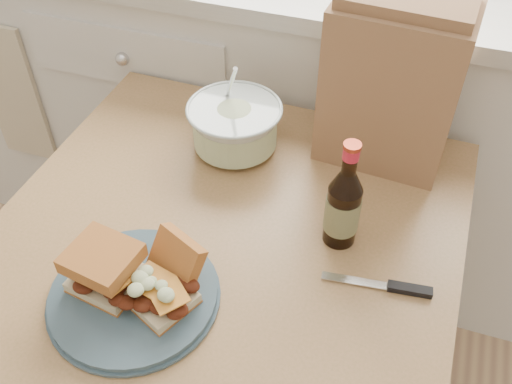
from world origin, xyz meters
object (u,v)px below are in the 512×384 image
(dining_table, at_px, (225,269))
(coleslaw_bowl, at_px, (235,128))
(paper_bag, at_px, (392,85))
(beer_bottle, at_px, (343,206))
(plate, at_px, (134,295))

(dining_table, bearing_deg, coleslaw_bowl, 105.84)
(dining_table, distance_m, paper_bag, 0.49)
(beer_bottle, bearing_deg, coleslaw_bowl, 139.63)
(beer_bottle, bearing_deg, plate, -146.60)
(plate, relative_size, coleslaw_bowl, 1.39)
(plate, xyz_separation_m, beer_bottle, (0.29, 0.24, 0.08))
(dining_table, xyz_separation_m, plate, (-0.09, -0.18, 0.11))
(dining_table, height_order, paper_bag, paper_bag)
(plate, height_order, coleslaw_bowl, coleslaw_bowl)
(coleslaw_bowl, relative_size, beer_bottle, 0.89)
(dining_table, bearing_deg, paper_bag, 56.05)
(coleslaw_bowl, relative_size, paper_bag, 0.60)
(dining_table, xyz_separation_m, beer_bottle, (0.21, 0.06, 0.19))
(paper_bag, bearing_deg, plate, -117.93)
(coleslaw_bowl, xyz_separation_m, beer_bottle, (0.27, -0.19, 0.03))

